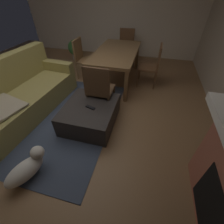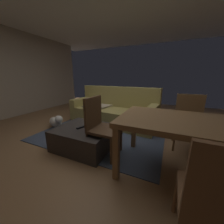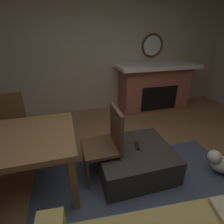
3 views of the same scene
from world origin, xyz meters
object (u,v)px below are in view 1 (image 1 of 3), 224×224
object	(u,v)px
ottoman_coffee_table	(90,114)
dining_table	(116,54)
dining_chair_south	(153,64)
dining_chair_west	(99,88)
dining_chair_east	(126,44)
small_dog	(27,168)
potted_plant	(75,49)
dining_chair_north	(83,57)
couch	(19,97)
tv_remote	(90,107)

from	to	relation	value
ottoman_coffee_table	dining_table	world-z (taller)	dining_table
dining_chair_south	dining_chair_west	xyz separation A→B (m)	(-1.30, 0.86, 0.00)
dining_chair_south	dining_table	bearing A→B (deg)	89.92
dining_chair_east	dining_chair_south	bearing A→B (deg)	-146.56
dining_chair_south	small_dog	xyz separation A→B (m)	(-2.77, 1.31, -0.34)
ottoman_coffee_table	dining_chair_south	xyz separation A→B (m)	(1.64, -0.92, 0.34)
dining_table	small_dog	xyz separation A→B (m)	(-2.77, 0.45, -0.48)
potted_plant	dining_table	bearing A→B (deg)	-123.98
dining_chair_north	dining_chair_west	bearing A→B (deg)	-146.60
couch	dining_chair_east	distance (m)	3.30
dining_chair_east	dining_chair_south	size ratio (longest dim) A/B	1.00
dining_chair_south	dining_chair_west	distance (m)	1.56
dining_chair_east	ottoman_coffee_table	bearing A→B (deg)	178.83
couch	dining_chair_west	bearing A→B (deg)	-75.22
dining_chair_south	dining_chair_east	bearing A→B (deg)	33.44
dining_table	dining_chair_north	world-z (taller)	dining_chair_north
dining_chair_west	tv_remote	bearing A→B (deg)	176.26
ottoman_coffee_table	dining_chair_north	distance (m)	1.85
ottoman_coffee_table	dining_chair_east	distance (m)	2.96
small_dog	dining_chair_east	bearing A→B (deg)	-6.33
ottoman_coffee_table	potted_plant	xyz separation A→B (m)	(2.73, 1.55, 0.15)
tv_remote	dining_table	distance (m)	1.71
couch	dining_chair_south	world-z (taller)	couch
couch	potted_plant	xyz separation A→B (m)	(2.76, 0.20, 0.00)
dining_chair_west	small_dog	bearing A→B (deg)	162.88
couch	ottoman_coffee_table	distance (m)	1.36
tv_remote	dining_chair_east	xyz separation A→B (m)	(2.99, -0.02, 0.14)
tv_remote	dining_chair_east	size ratio (longest dim) A/B	0.17
tv_remote	dining_table	xyz separation A→B (m)	(1.69, -0.03, 0.29)
dining_chair_east	dining_chair_west	bearing A→B (deg)	-179.96
ottoman_coffee_table	potted_plant	distance (m)	3.14
dining_table	dining_chair_west	xyz separation A→B (m)	(-1.30, 0.00, -0.14)
couch	tv_remote	size ratio (longest dim) A/B	14.42
dining_table	dining_chair_west	bearing A→B (deg)	179.98
ottoman_coffee_table	tv_remote	bearing A→B (deg)	-143.14
dining_chair_north	tv_remote	bearing A→B (deg)	-153.81
ottoman_coffee_table	dining_chair_west	distance (m)	0.49
couch	dining_chair_north	world-z (taller)	couch
small_dog	dining_table	bearing A→B (deg)	-9.30
ottoman_coffee_table	small_dog	size ratio (longest dim) A/B	1.72
tv_remote	potted_plant	world-z (taller)	potted_plant
tv_remote	dining_chair_south	distance (m)	1.91
ottoman_coffee_table	dining_chair_west	size ratio (longest dim) A/B	1.03
ottoman_coffee_table	potted_plant	bearing A→B (deg)	29.57
dining_chair_west	potted_plant	world-z (taller)	dining_chair_west
couch	dining_chair_north	distance (m)	1.77
potted_plant	dining_chair_east	bearing A→B (deg)	-82.36
dining_chair_north	small_dog	bearing A→B (deg)	-171.74
ottoman_coffee_table	small_dog	distance (m)	1.20
potted_plant	ottoman_coffee_table	bearing A→B (deg)	-150.43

